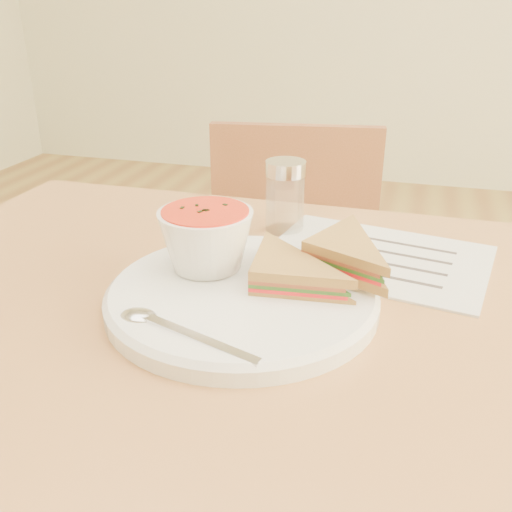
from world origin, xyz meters
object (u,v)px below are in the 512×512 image
(chair_far, at_px, (286,336))
(plate, at_px, (242,298))
(soup_bowl, at_px, (206,242))
(condiment_shaker, at_px, (285,196))

(chair_far, height_order, plate, chair_far)
(chair_far, relative_size, plate, 2.77)
(plate, relative_size, soup_bowl, 2.76)
(plate, height_order, soup_bowl, soup_bowl)
(chair_far, distance_m, plate, 0.59)
(chair_far, distance_m, condiment_shaker, 0.47)
(chair_far, height_order, condiment_shaker, condiment_shaker)
(plate, bearing_deg, chair_far, 96.66)
(soup_bowl, bearing_deg, chair_far, 90.42)
(soup_bowl, height_order, condiment_shaker, condiment_shaker)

